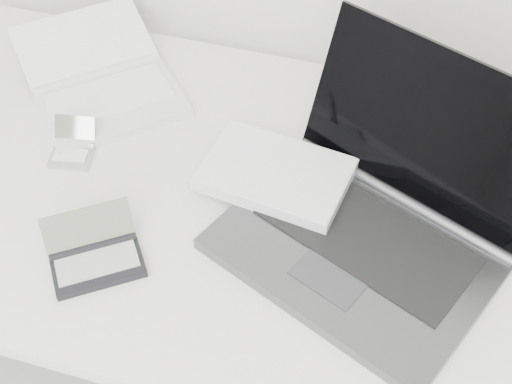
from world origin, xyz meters
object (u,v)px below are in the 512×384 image
(netbook_open_white, at_px, (104,86))
(laptop_large, at_px, (354,209))
(palmtop_charcoal, at_px, (96,257))
(desk, at_px, (278,218))

(netbook_open_white, bearing_deg, laptop_large, -62.39)
(palmtop_charcoal, bearing_deg, laptop_large, -9.07)
(palmtop_charcoal, bearing_deg, desk, 4.48)
(desk, distance_m, palmtop_charcoal, 0.34)
(laptop_large, bearing_deg, palmtop_charcoal, -130.20)
(desk, height_order, palmtop_charcoal, palmtop_charcoal)
(desk, distance_m, laptop_large, 0.17)
(netbook_open_white, relative_size, palmtop_charcoal, 2.36)
(desk, relative_size, palmtop_charcoal, 8.49)
(desk, xyz_separation_m, netbook_open_white, (-0.42, 0.18, 0.07))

